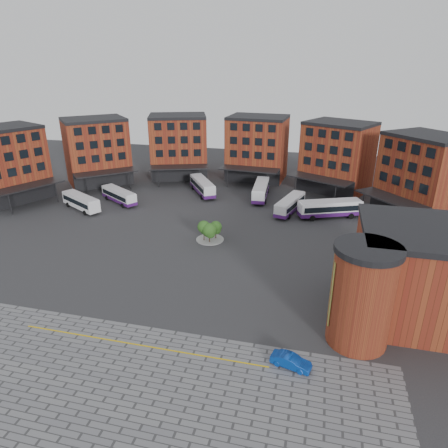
% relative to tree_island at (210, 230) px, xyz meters
% --- Properties ---
extents(ground, '(160.00, 160.00, 0.00)m').
position_rel_tree_island_xyz_m(ground, '(-2.11, -11.56, -1.91)').
color(ground, '#28282B').
rests_on(ground, ground).
extents(paving_zone, '(50.00, 22.00, 0.02)m').
position_rel_tree_island_xyz_m(paving_zone, '(-0.11, -33.56, -1.90)').
color(paving_zone, slate).
rests_on(paving_zone, ground).
extents(yellow_line, '(26.00, 0.15, 0.02)m').
position_rel_tree_island_xyz_m(yellow_line, '(-0.11, -25.56, -1.88)').
color(yellow_line, gold).
rests_on(yellow_line, paving_zone).
extents(main_building, '(94.14, 42.48, 14.60)m').
position_rel_tree_island_xyz_m(main_building, '(-6.89, 26.69, 5.31)').
color(main_building, brown).
rests_on(main_building, ground).
extents(east_building, '(17.40, 15.40, 10.60)m').
position_rel_tree_island_xyz_m(east_building, '(26.59, -14.62, 3.38)').
color(east_building, brown).
rests_on(east_building, ground).
extents(tree_island, '(4.40, 4.40, 3.38)m').
position_rel_tree_island_xyz_m(tree_island, '(0.00, 0.00, 0.00)').
color(tree_island, gray).
rests_on(tree_island, ground).
extents(bus_a, '(9.90, 6.92, 2.85)m').
position_rel_tree_island_xyz_m(bus_a, '(-27.57, 7.93, -0.22)').
color(bus_a, white).
rests_on(bus_a, ground).
extents(bus_b, '(9.46, 7.23, 2.76)m').
position_rel_tree_island_xyz_m(bus_b, '(-22.43, 13.24, -0.42)').
color(bus_b, white).
rests_on(bus_b, ground).
extents(bus_c, '(8.06, 10.55, 3.08)m').
position_rel_tree_island_xyz_m(bus_c, '(-7.97, 22.66, -0.24)').
color(bus_c, white).
rests_on(bus_c, ground).
extents(bus_d, '(3.31, 11.30, 3.15)m').
position_rel_tree_island_xyz_m(bus_d, '(4.47, 22.75, -0.21)').
color(bus_d, white).
rests_on(bus_d, ground).
extents(bus_e, '(5.01, 10.46, 2.87)m').
position_rel_tree_island_xyz_m(bus_e, '(11.04, 15.80, -0.36)').
color(bus_e, silver).
rests_on(bus_e, ground).
extents(bus_f, '(11.52, 6.80, 3.21)m').
position_rel_tree_island_xyz_m(bus_f, '(18.22, 14.90, -0.17)').
color(bus_f, white).
rests_on(bus_f, ground).
extents(blue_car, '(4.00, 2.20, 1.25)m').
position_rel_tree_island_xyz_m(blue_car, '(14.81, -24.98, -1.29)').
color(blue_car, '#0B389B').
rests_on(blue_car, ground).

